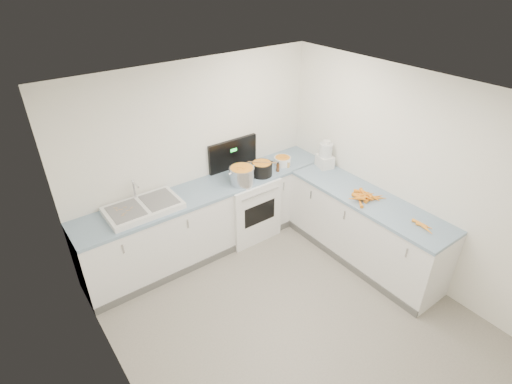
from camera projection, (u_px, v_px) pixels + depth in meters
floor at (293, 321)px, 4.46m from camera, size 3.50×4.00×0.00m
ceiling at (308, 105)px, 3.17m from camera, size 3.50×4.00×0.00m
wall_back at (196, 157)px, 5.19m from camera, size 3.50×0.00×2.50m
wall_left at (121, 317)px, 2.92m from camera, size 0.00×4.00×2.50m
wall_right at (410, 178)px, 4.71m from camera, size 0.00×4.00×2.50m
counter_back at (212, 217)px, 5.39m from camera, size 3.50×0.62×0.94m
counter_right at (364, 229)px, 5.17m from camera, size 0.62×2.20×0.94m
stove at (246, 204)px, 5.66m from camera, size 0.76×0.65×1.36m
sink at (143, 208)px, 4.67m from camera, size 0.86×0.52×0.31m
steel_pot at (242, 176)px, 5.20m from camera, size 0.43×0.43×0.24m
black_pot at (262, 170)px, 5.39m from camera, size 0.35×0.35×0.20m
wooden_spoon at (262, 162)px, 5.33m from camera, size 0.30×0.26×0.02m
mixing_bowl at (282, 161)px, 5.67m from camera, size 0.25×0.25×0.11m
extract_bottle at (278, 168)px, 5.49m from camera, size 0.05×0.05×0.11m
spice_jar at (288, 165)px, 5.61m from camera, size 0.05×0.05×0.08m
food_processor at (325, 156)px, 5.55m from camera, size 0.25×0.28×0.39m
carrot_pile at (365, 196)px, 4.88m from camera, size 0.46×0.38×0.09m
peeled_carrots at (424, 226)px, 4.38m from camera, size 0.13×0.30×0.04m
peelings at (122, 211)px, 4.53m from camera, size 0.20×0.23×0.01m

